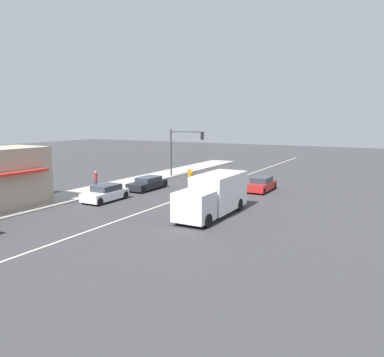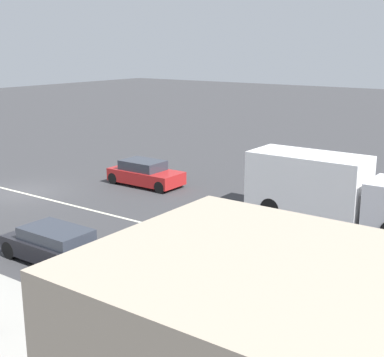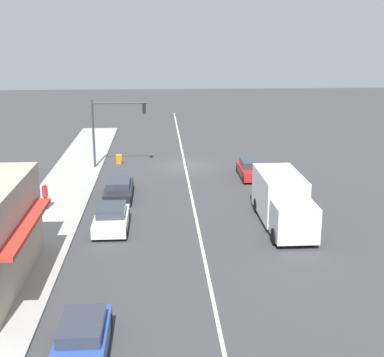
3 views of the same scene
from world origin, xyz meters
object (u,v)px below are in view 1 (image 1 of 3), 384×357
delivery_truck (214,195)px  warning_aframe_sign (190,173)px  hatchback_red (261,184)px  sedan_dark (148,183)px  pedestrian (96,179)px  traffic_signal_main (181,145)px  van_white (105,193)px

delivery_truck → warning_aframe_sign: bearing=-55.3°
warning_aframe_sign → hatchback_red: hatchback_red is taller
sedan_dark → pedestrian: bearing=29.0°
traffic_signal_main → warning_aframe_sign: traffic_signal_main is taller
warning_aframe_sign → hatchback_red: size_ratio=0.20×
warning_aframe_sign → van_white: size_ratio=0.21×
warning_aframe_sign → delivery_truck: bearing=124.7°
traffic_signal_main → pedestrian: (3.32, 10.84, -2.87)m
warning_aframe_sign → traffic_signal_main: bearing=69.3°
warning_aframe_sign → hatchback_red: bearing=154.9°
van_white → hatchback_red: (-10.00, -10.69, -0.01)m
warning_aframe_sign → sedan_dark: 9.66m
sedan_dark → delivery_truck: bearing=150.1°
hatchback_red → van_white: bearing=46.9°
delivery_truck → sedan_dark: size_ratio=1.66×
traffic_signal_main → sedan_dark: traffic_signal_main is taller
pedestrian → sedan_dark: (-4.45, -2.47, -0.42)m
traffic_signal_main → delivery_truck: size_ratio=0.75×
pedestrian → van_white: pedestrian is taller
van_white → pedestrian: bearing=-38.8°
sedan_dark → warning_aframe_sign: bearing=-86.1°
van_white → hatchback_red: size_ratio=0.98×
traffic_signal_main → warning_aframe_sign: 3.73m
traffic_signal_main → delivery_truck: bearing=128.2°
pedestrian → delivery_truck: size_ratio=0.23×
warning_aframe_sign → van_white: bearing=92.4°
delivery_truck → hatchback_red: size_ratio=1.81×
pedestrian → warning_aframe_sign: bearing=-107.4°
traffic_signal_main → sedan_dark: (-1.12, 8.37, -3.29)m
delivery_truck → hatchback_red: bearing=-90.0°
sedan_dark → hatchback_red: bearing=-155.1°
traffic_signal_main → sedan_dark: bearing=97.6°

